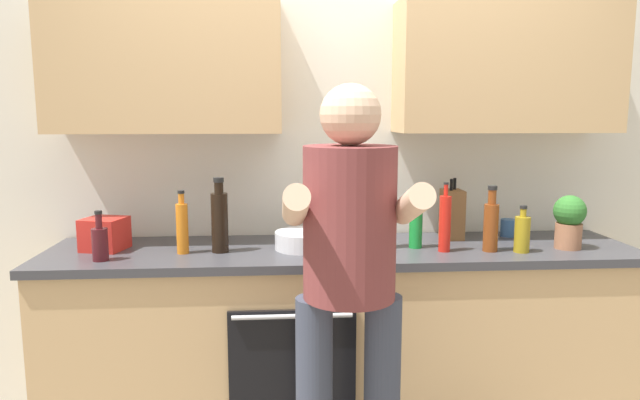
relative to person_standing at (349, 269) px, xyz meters
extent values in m
cube|color=silver|center=(0.05, 1.03, 0.27)|extent=(4.00, 0.06, 2.50)
cube|color=tan|center=(-0.79, 0.84, 0.80)|extent=(1.11, 0.32, 0.65)
cube|color=tan|center=(0.90, 0.84, 0.80)|extent=(1.11, 0.32, 0.65)
cube|color=tan|center=(0.05, 0.67, -0.55)|extent=(2.80, 0.60, 0.86)
cube|color=#38383D|center=(0.05, 0.67, -0.10)|extent=(2.84, 0.64, 0.04)
cube|color=black|center=(-0.20, 0.35, -0.53)|extent=(0.56, 0.02, 0.50)
cylinder|color=silver|center=(-0.20, 0.33, -0.30)|extent=(0.52, 0.02, 0.02)
cylinder|color=brown|center=(0.00, 0.01, 0.17)|extent=(0.34, 0.34, 0.56)
sphere|color=#D8AD8C|center=(0.00, 0.01, 0.56)|extent=(0.22, 0.22, 0.22)
cylinder|color=#D8AD8C|center=(-0.20, -0.11, 0.26)|extent=(0.09, 0.31, 0.19)
cylinder|color=#D8AD8C|center=(0.20, -0.11, 0.26)|extent=(0.09, 0.31, 0.19)
cylinder|color=#8C4C14|center=(0.27, 0.65, 0.04)|extent=(0.07, 0.07, 0.23)
cylinder|color=#8C4C14|center=(0.27, 0.65, 0.18)|extent=(0.02, 0.02, 0.05)
cylinder|color=black|center=(0.27, 0.65, 0.21)|extent=(0.03, 0.03, 0.01)
cylinder|color=orange|center=(-0.70, 0.61, 0.04)|extent=(0.06, 0.06, 0.23)
cylinder|color=orange|center=(-0.70, 0.61, 0.18)|extent=(0.03, 0.03, 0.05)
cylinder|color=black|center=(-0.70, 0.61, 0.21)|extent=(0.03, 0.03, 0.01)
cylinder|color=brown|center=(0.74, 0.54, 0.04)|extent=(0.07, 0.07, 0.22)
cylinder|color=brown|center=(0.74, 0.54, 0.18)|extent=(0.04, 0.04, 0.07)
cylinder|color=black|center=(0.74, 0.54, 0.23)|extent=(0.04, 0.04, 0.02)
cylinder|color=#471419|center=(-1.04, 0.50, 0.00)|extent=(0.07, 0.07, 0.14)
cylinder|color=#471419|center=(-1.04, 0.50, 0.10)|extent=(0.03, 0.03, 0.07)
cylinder|color=black|center=(-1.04, 0.50, 0.14)|extent=(0.03, 0.03, 0.01)
cylinder|color=#198C33|center=(0.40, 0.64, 0.03)|extent=(0.06, 0.06, 0.21)
cylinder|color=#198C33|center=(0.40, 0.64, 0.17)|extent=(0.02, 0.02, 0.07)
cylinder|color=black|center=(0.40, 0.64, 0.21)|extent=(0.03, 0.03, 0.01)
cylinder|color=red|center=(0.52, 0.56, 0.06)|extent=(0.06, 0.06, 0.26)
cylinder|color=red|center=(0.52, 0.56, 0.21)|extent=(0.02, 0.02, 0.06)
cylinder|color=black|center=(0.52, 0.56, 0.25)|extent=(0.02, 0.02, 0.01)
cylinder|color=black|center=(-0.53, 0.62, 0.06)|extent=(0.08, 0.08, 0.28)
cylinder|color=black|center=(-0.53, 0.62, 0.23)|extent=(0.04, 0.04, 0.05)
cylinder|color=black|center=(-0.53, 0.62, 0.26)|extent=(0.05, 0.05, 0.02)
cylinder|color=olive|center=(0.88, 0.51, 0.01)|extent=(0.07, 0.07, 0.17)
cylinder|color=olive|center=(0.88, 0.51, 0.11)|extent=(0.03, 0.03, 0.04)
cylinder|color=black|center=(0.88, 0.51, 0.14)|extent=(0.03, 0.03, 0.01)
cylinder|color=#33598C|center=(0.96, 0.86, -0.03)|extent=(0.08, 0.08, 0.09)
cylinder|color=silver|center=(-0.14, 0.66, -0.03)|extent=(0.28, 0.28, 0.08)
cube|color=brown|center=(0.64, 0.83, 0.05)|extent=(0.10, 0.14, 0.25)
cylinder|color=black|center=(0.62, 0.81, 0.21)|extent=(0.02, 0.02, 0.06)
cylinder|color=black|center=(0.65, 0.85, 0.21)|extent=(0.02, 0.02, 0.06)
cylinder|color=#9E6647|center=(1.13, 0.57, -0.01)|extent=(0.12, 0.12, 0.12)
sphere|color=#2D6B28|center=(1.13, 0.57, 0.11)|extent=(0.15, 0.15, 0.15)
cube|color=red|center=(-1.09, 0.71, 0.00)|extent=(0.22, 0.22, 0.15)
camera|label=1|loc=(-0.26, -2.02, 0.56)|focal=31.96mm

